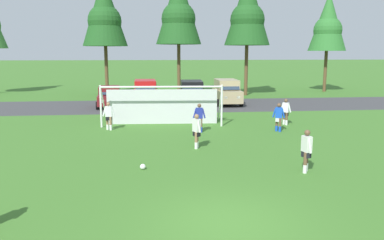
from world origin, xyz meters
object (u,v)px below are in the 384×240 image
Objects in this scene: player_trailing_back at (199,118)px; parked_car_slot_center at (227,92)px; soccer_ball at (143,167)px; soccer_goal at (162,104)px; parked_car_slot_center_left at (192,94)px; player_striker_near at (306,151)px; player_defender_far at (109,116)px; player_winger_left at (197,131)px; player_midfield_center at (279,117)px; parked_car_slot_left at (145,92)px; player_winger_right at (286,112)px; parked_car_slot_far_left at (109,97)px.

parked_car_slot_center is at bearing 71.35° from player_trailing_back.
soccer_goal is at bearing 83.50° from soccer_ball.
parked_car_slot_center_left and parked_car_slot_center have the same top height.
player_striker_near is 12.22m from player_defender_far.
player_winger_left is 0.36× the size of parked_car_slot_center.
player_striker_near and player_defender_far have the same top height.
parked_car_slot_center is (4.51, 15.27, 0.29)m from player_winger_left.
player_trailing_back is at bearing 176.01° from player_midfield_center.
player_trailing_back is at bearing -108.65° from parked_car_slot_center.
parked_car_slot_left is (-7.68, 11.90, 0.29)m from player_midfield_center.
soccer_ball is 0.13× the size of player_winger_right.
parked_car_slot_left is (-3.14, 11.58, 0.29)m from player_trailing_back.
player_winger_left is 0.35× the size of parked_car_slot_center_left.
soccer_goal is at bearing 155.82° from player_midfield_center.
player_midfield_center is at bearing -3.99° from player_trailing_back.
parked_car_slot_center_left is (5.86, 9.14, 0.29)m from player_defender_far.
player_winger_left is at bearing 131.58° from player_striker_near.
soccer_goal is 6.49m from player_winger_left.
player_trailing_back is (5.17, -1.18, 0.00)m from player_defender_far.
soccer_goal is at bearing -123.49° from parked_car_slot_center.
player_winger_right is (2.58, 9.49, 0.00)m from player_striker_near.
parked_car_slot_far_left reaches higher than player_striker_near.
player_winger_right is 10.08m from parked_car_slot_center.
soccer_ball is 0.05× the size of parked_car_slot_left.
player_striker_near is 19.43m from parked_car_slot_center.
parked_car_slot_center_left is (-3.86, 10.64, 0.29)m from player_midfield_center.
soccer_goal reaches higher than player_winger_right.
parked_car_slot_left is (-6.21, 19.42, 0.29)m from player_striker_near.
player_defender_far is 13.80m from parked_car_slot_center.
parked_car_slot_far_left is 0.94× the size of parked_car_slot_center.
player_midfield_center and player_trailing_back have the same top height.
player_midfield_center is 1.00× the size of player_defender_far.
parked_car_slot_center reaches higher than parked_car_slot_far_left.
player_midfield_center is 4.55m from player_trailing_back.
player_striker_near is at bearing -47.56° from player_defender_far.
player_winger_right is (6.26, 5.35, 0.00)m from player_winger_left.
soccer_goal is 10.73m from parked_car_slot_center.
player_winger_right is at bearing 16.29° from player_trailing_back.
player_striker_near is at bearing -63.95° from parked_car_slot_far_left.
soccer_goal is 4.59× the size of player_defender_far.
soccer_ball is at bearing -102.41° from parked_car_slot_center_left.
soccer_goal is at bearing 102.61° from player_winger_left.
player_winger_left is 1.00× the size of player_winger_right.
player_trailing_back is 0.36× the size of parked_car_slot_center.
soccer_goal is 7.75m from player_winger_right.
soccer_ball is 7.53m from player_trailing_back.
soccer_ball is 0.13× the size of player_striker_near.
player_striker_near is (6.17, -1.00, 0.71)m from soccer_ball.
player_midfield_center and player_defender_far have the same top height.
soccer_ball is at bearing 170.76° from player_striker_near.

